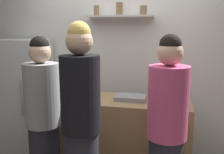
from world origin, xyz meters
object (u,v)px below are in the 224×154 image
(baking_pan, at_px, (131,98))
(wine_bottle_amber_glass, at_px, (48,90))
(utensil_holder, at_px, (72,87))
(person_pink_top, at_px, (167,133))
(refrigerator, at_px, (23,97))
(wine_bottle_dark_glass, at_px, (166,97))
(water_bottle_plastic, at_px, (75,94))
(person_blonde, at_px, (81,125))
(person_grey_hoodie, at_px, (43,121))

(baking_pan, xyz_separation_m, wine_bottle_amber_glass, (-0.91, -0.18, 0.09))
(utensil_holder, height_order, person_pink_top, person_pink_top)
(refrigerator, xyz_separation_m, wine_bottle_amber_glass, (0.63, -0.49, 0.25))
(baking_pan, bearing_deg, person_pink_top, -56.77)
(wine_bottle_dark_glass, xyz_separation_m, person_pink_top, (0.02, -0.39, -0.21))
(wine_bottle_amber_glass, height_order, water_bottle_plastic, wine_bottle_amber_glass)
(refrigerator, height_order, person_blonde, person_blonde)
(refrigerator, distance_m, utensil_holder, 0.79)
(refrigerator, relative_size, person_pink_top, 0.94)
(baking_pan, relative_size, person_blonde, 0.19)
(utensil_holder, relative_size, person_pink_top, 0.13)
(refrigerator, xyz_separation_m, utensil_holder, (0.76, -0.10, 0.20))
(baking_pan, xyz_separation_m, person_pink_top, (0.41, -0.62, -0.12))
(baking_pan, distance_m, person_grey_hoodie, 0.97)
(wine_bottle_amber_glass, bearing_deg, refrigerator, 142.25)
(wine_bottle_amber_glass, bearing_deg, water_bottle_plastic, -6.40)
(refrigerator, bearing_deg, water_bottle_plastic, -28.60)
(water_bottle_plastic, bearing_deg, refrigerator, 151.40)
(wine_bottle_amber_glass, bearing_deg, person_grey_hoodie, -71.01)
(baking_pan, height_order, water_bottle_plastic, water_bottle_plastic)
(refrigerator, height_order, utensil_holder, refrigerator)
(water_bottle_plastic, relative_size, person_grey_hoodie, 0.12)
(baking_pan, height_order, wine_bottle_dark_glass, wine_bottle_dark_glass)
(wine_bottle_amber_glass, distance_m, person_blonde, 0.85)
(wine_bottle_dark_glass, relative_size, water_bottle_plastic, 1.57)
(baking_pan, height_order, utensil_holder, utensil_holder)
(person_blonde, xyz_separation_m, person_pink_top, (0.72, 0.14, -0.06))
(baking_pan, relative_size, utensil_holder, 1.52)
(utensil_holder, bearing_deg, person_grey_hoodie, -90.10)
(baking_pan, bearing_deg, person_blonde, -112.58)
(wine_bottle_dark_glass, relative_size, person_blonde, 0.18)
(utensil_holder, height_order, water_bottle_plastic, utensil_holder)
(wine_bottle_dark_glass, bearing_deg, person_pink_top, -86.78)
(baking_pan, relative_size, person_pink_top, 0.20)
(refrigerator, xyz_separation_m, person_pink_top, (1.95, -0.93, 0.04))
(utensil_holder, xyz_separation_m, wine_bottle_dark_glass, (1.16, -0.44, 0.06))
(person_blonde, bearing_deg, person_pink_top, -20.26)
(utensil_holder, xyz_separation_m, wine_bottle_amber_glass, (-0.13, -0.38, 0.05))
(person_grey_hoodie, bearing_deg, person_blonde, 166.70)
(wine_bottle_dark_glass, bearing_deg, baking_pan, 148.50)
(wine_bottle_dark_glass, xyz_separation_m, water_bottle_plastic, (-0.96, 0.02, -0.03))
(wine_bottle_amber_glass, relative_size, person_pink_top, 0.18)
(person_pink_top, height_order, person_grey_hoodie, person_pink_top)
(refrigerator, xyz_separation_m, wine_bottle_dark_glass, (1.92, -0.54, 0.25))
(water_bottle_plastic, bearing_deg, person_blonde, -64.31)
(wine_bottle_dark_glass, relative_size, wine_bottle_amber_glass, 1.06)
(refrigerator, height_order, baking_pan, refrigerator)
(refrigerator, xyz_separation_m, person_blonde, (1.22, -1.07, 0.10))
(utensil_holder, height_order, person_grey_hoodie, person_grey_hoodie)
(baking_pan, xyz_separation_m, wine_bottle_dark_glass, (0.39, -0.24, 0.09))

